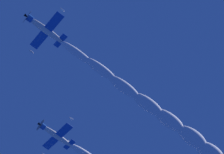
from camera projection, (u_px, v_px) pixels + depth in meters
airplane_lead at (44, 29)px, 71.62m from camera, size 7.83×7.30×2.76m
airplane_left_wingman at (55, 135)px, 81.60m from camera, size 7.84×7.30×2.94m
smoke_trail_lead at (170, 122)px, 77.94m from camera, size 14.88×33.41×3.46m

